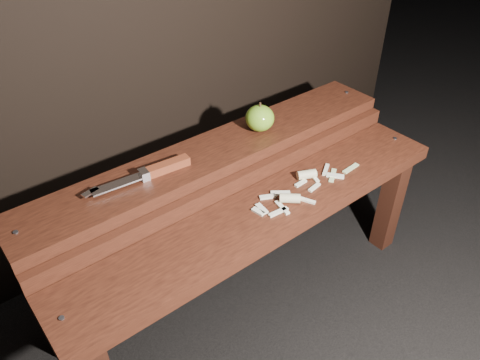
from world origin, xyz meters
TOP-DOWN VIEW (x-y plane):
  - ground at (0.00, 0.00)m, footprint 60.00×60.00m
  - bench_front_tier at (0.00, -0.06)m, footprint 1.20×0.20m
  - bench_rear_tier at (0.00, 0.17)m, footprint 1.20×0.21m
  - apple at (0.16, 0.17)m, footprint 0.09×0.09m
  - knife at (-0.20, 0.17)m, footprint 0.29×0.06m
  - apple_scraps at (0.13, -0.05)m, footprint 0.39×0.12m

SIDE VIEW (x-z plane):
  - ground at x=0.00m, z-range 0.00..0.00m
  - bench_front_tier at x=0.00m, z-range 0.14..0.56m
  - bench_rear_tier at x=0.00m, z-range 0.16..0.67m
  - apple_scraps at x=0.13m, z-range 0.42..0.44m
  - knife at x=-0.20m, z-range 0.50..0.52m
  - apple at x=0.16m, z-range 0.49..0.58m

